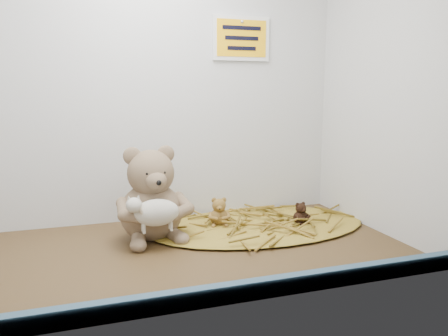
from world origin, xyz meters
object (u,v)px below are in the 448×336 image
object	(u,v)px
main_teddy	(151,193)
mini_teddy_tan	(219,210)
toy_lamb	(157,213)
mini_teddy_brown	(300,212)

from	to	relation	value
main_teddy	mini_teddy_tan	world-z (taller)	main_teddy
toy_lamb	mini_teddy_tan	size ratio (longest dim) A/B	1.81
main_teddy	mini_teddy_tan	distance (cm)	21.24
mini_teddy_tan	mini_teddy_brown	size ratio (longest dim) A/B	1.28
main_teddy	mini_teddy_brown	distance (cm)	43.64
main_teddy	toy_lamb	xyz separation A→B (cm)	(0.00, -8.91, -2.99)
toy_lamb	mini_teddy_tan	bearing A→B (deg)	30.60
toy_lamb	mini_teddy_brown	bearing A→B (deg)	7.57
mini_teddy_tan	mini_teddy_brown	world-z (taller)	mini_teddy_tan
main_teddy	mini_teddy_tan	size ratio (longest dim) A/B	3.09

